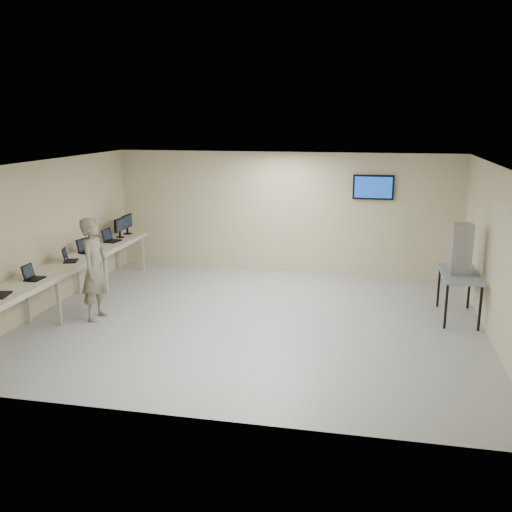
# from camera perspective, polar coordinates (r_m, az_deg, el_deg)

# --- Properties ---
(room) EXTENTS (8.01, 7.01, 2.81)m
(room) POSITION_cam_1_polar(r_m,az_deg,el_deg) (9.98, 0.02, 1.25)
(room) COLOR #ABABAB
(room) RESTS_ON ground
(workbench) EXTENTS (0.76, 6.00, 0.90)m
(workbench) POSITION_cam_1_polar(r_m,az_deg,el_deg) (11.35, -18.26, -0.96)
(workbench) COLOR beige
(workbench) RESTS_ON ground
(laptop_1) EXTENTS (0.27, 0.33, 0.25)m
(laptop_1) POSITION_cam_1_polar(r_m,az_deg,el_deg) (10.34, -21.51, -1.83)
(laptop_1) COLOR black
(laptop_1) RESTS_ON workbench
(laptop_2) EXTENTS (0.35, 0.38, 0.25)m
(laptop_2) POSITION_cam_1_polar(r_m,az_deg,el_deg) (11.39, -18.25, -0.19)
(laptop_2) COLOR black
(laptop_2) RESTS_ON workbench
(laptop_3) EXTENTS (0.39, 0.42, 0.29)m
(laptop_3) POSITION_cam_1_polar(r_m,az_deg,el_deg) (12.02, -16.55, 0.69)
(laptop_3) COLOR black
(laptop_3) RESTS_ON workbench
(laptop_4) EXTENTS (0.34, 0.39, 0.28)m
(laptop_4) POSITION_cam_1_polar(r_m,az_deg,el_deg) (12.94, -14.37, 1.73)
(laptop_4) COLOR black
(laptop_4) RESTS_ON workbench
(monitor_near) EXTENTS (0.20, 0.45, 0.44)m
(monitor_near) POSITION_cam_1_polar(r_m,az_deg,el_deg) (13.29, -13.49, 2.94)
(monitor_near) COLOR black
(monitor_near) RESTS_ON workbench
(monitor_far) EXTENTS (0.20, 0.46, 0.45)m
(monitor_far) POSITION_cam_1_polar(r_m,az_deg,el_deg) (13.66, -12.77, 3.29)
(monitor_far) COLOR black
(monitor_far) RESTS_ON workbench
(soldier) EXTENTS (0.45, 0.68, 1.86)m
(soldier) POSITION_cam_1_polar(r_m,az_deg,el_deg) (10.57, -15.81, -1.25)
(soldier) COLOR #565846
(soldier) RESTS_ON ground
(side_table) EXTENTS (0.66, 1.40, 0.84)m
(side_table) POSITION_cam_1_polar(r_m,az_deg,el_deg) (10.87, 19.72, -2.02)
(side_table) COLOR gray
(side_table) RESTS_ON ground
(storage_bins) EXTENTS (0.34, 0.38, 0.90)m
(storage_bins) POSITION_cam_1_polar(r_m,az_deg,el_deg) (10.74, 19.83, 0.68)
(storage_bins) COLOR #95999D
(storage_bins) RESTS_ON side_table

